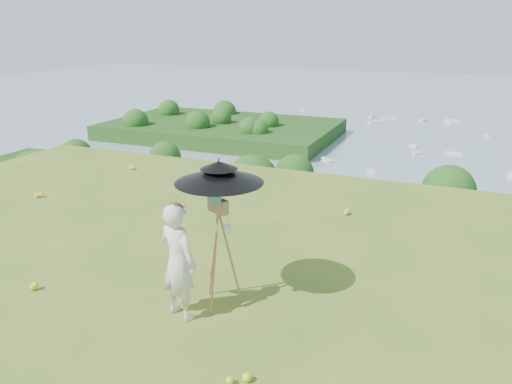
% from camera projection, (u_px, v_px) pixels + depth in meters
% --- Properties ---
extents(ground, '(14.00, 14.00, 0.00)m').
position_uv_depth(ground, '(87.00, 273.00, 7.96)').
color(ground, '#3D6B1E').
rests_on(ground, ground).
extents(shoreline_tier, '(170.00, 28.00, 8.00)m').
position_uv_depth(shoreline_tier, '(409.00, 272.00, 85.00)').
color(shoreline_tier, '#6A6254').
rests_on(shoreline_tier, bay_water).
extents(bay_water, '(700.00, 700.00, 0.00)m').
position_uv_depth(bay_water, '(451.00, 114.00, 228.95)').
color(bay_water, '#7492A6').
rests_on(bay_water, ground).
extents(peninsula, '(90.00, 60.00, 12.00)m').
position_uv_depth(peninsula, '(222.00, 122.00, 180.28)').
color(peninsula, '#113C10').
rests_on(peninsula, bay_water).
extents(slope_trees, '(110.00, 50.00, 6.00)m').
position_uv_depth(slope_trees, '(380.00, 254.00, 43.35)').
color(slope_trees, '#1A4B16').
rests_on(slope_trees, forest_slope).
extents(harbor_town, '(110.00, 22.00, 5.00)m').
position_uv_depth(harbor_town, '(413.00, 237.00, 82.96)').
color(harbor_town, beige).
rests_on(harbor_town, shoreline_tier).
extents(moored_boats, '(140.00, 140.00, 0.70)m').
position_uv_depth(moored_boats, '(401.00, 147.00, 164.18)').
color(moored_boats, silver).
rests_on(moored_boats, bay_water).
extents(wildflowers, '(10.00, 10.50, 0.12)m').
position_uv_depth(wildflowers, '(97.00, 263.00, 8.16)').
color(wildflowers, yellow).
rests_on(wildflowers, ground).
extents(painter, '(0.68, 0.54, 1.62)m').
position_uv_depth(painter, '(178.00, 261.00, 6.54)').
color(painter, white).
rests_on(painter, ground).
extents(field_easel, '(0.86, 0.86, 1.71)m').
position_uv_depth(field_easel, '(219.00, 248.00, 6.83)').
color(field_easel, '#8E5B3B').
rests_on(field_easel, ground).
extents(sun_umbrella, '(1.61, 1.61, 0.72)m').
position_uv_depth(sun_umbrella, '(219.00, 184.00, 6.57)').
color(sun_umbrella, black).
rests_on(sun_umbrella, field_easel).
extents(painter_cap, '(0.27, 0.29, 0.10)m').
position_uv_depth(painter_cap, '(175.00, 207.00, 6.29)').
color(painter_cap, '#BC6769').
rests_on(painter_cap, painter).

